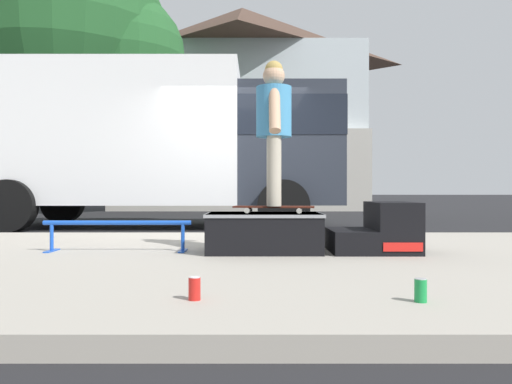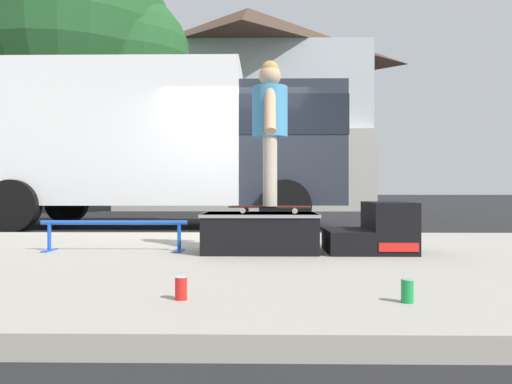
{
  "view_description": "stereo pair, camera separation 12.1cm",
  "coord_description": "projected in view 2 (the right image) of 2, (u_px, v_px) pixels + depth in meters",
  "views": [
    {
      "loc": [
        0.36,
        -7.57,
        0.72
      ],
      "look_at": [
        0.37,
        -1.22,
        0.69
      ],
      "focal_mm": 35.27,
      "sensor_mm": 36.0,
      "label": 1
    },
    {
      "loc": [
        0.48,
        -7.57,
        0.72
      ],
      "look_at": [
        0.37,
        -1.22,
        0.69
      ],
      "focal_mm": 35.27,
      "sensor_mm": 36.0,
      "label": 2
    }
  ],
  "objects": [
    {
      "name": "soda_can_b",
      "position": [
        407.0,
        291.0,
        2.66
      ],
      "size": [
        0.07,
        0.07,
        0.13
      ],
      "color": "#198C3F",
      "rests_on": "sidewalk_slab"
    },
    {
      "name": "box_truck",
      "position": [
        163.0,
        140.0,
        9.8
      ],
      "size": [
        6.91,
        2.63,
        3.05
      ],
      "color": "white",
      "rests_on": "ground"
    },
    {
      "name": "street_tree_main",
      "position": [
        82.0,
        39.0,
        15.02
      ],
      "size": [
        6.54,
        5.94,
        8.39
      ],
      "color": "brown",
      "rests_on": "ground"
    },
    {
      "name": "soda_can",
      "position": [
        181.0,
        288.0,
        2.73
      ],
      "size": [
        0.07,
        0.07,
        0.13
      ],
      "color": "red",
      "rests_on": "sidewalk_slab"
    },
    {
      "name": "skate_box",
      "position": [
        260.0,
        231.0,
        4.87
      ],
      "size": [
        1.1,
        0.73,
        0.38
      ],
      "color": "black",
      "rests_on": "sidewalk_slab"
    },
    {
      "name": "kicker_ramp",
      "position": [
        376.0,
        231.0,
        4.85
      ],
      "size": [
        0.81,
        0.73,
        0.48
      ],
      "color": "black",
      "rests_on": "sidewalk_slab"
    },
    {
      "name": "skater_kid",
      "position": [
        270.0,
        121.0,
        4.86
      ],
      "size": [
        0.34,
        0.72,
        1.41
      ],
      "color": "#B7AD99",
      "rests_on": "skateboard"
    },
    {
      "name": "house_behind",
      "position": [
        248.0,
        106.0,
        21.07
      ],
      "size": [
        9.54,
        8.22,
        8.4
      ],
      "color": "silver",
      "rests_on": "ground"
    },
    {
      "name": "grind_rail",
      "position": [
        114.0,
        228.0,
        4.92
      ],
      "size": [
        1.44,
        0.28,
        0.3
      ],
      "color": "blue",
      "rests_on": "sidewalk_slab"
    },
    {
      "name": "skateboard",
      "position": [
        270.0,
        207.0,
        4.86
      ],
      "size": [
        0.8,
        0.3,
        0.07
      ],
      "color": "#4C1E14",
      "rests_on": "skate_box"
    },
    {
      "name": "ground_plane",
      "position": [
        233.0,
        238.0,
        7.58
      ],
      "size": [
        140.0,
        140.0,
        0.0
      ],
      "primitive_type": "plane",
      "color": "black"
    },
    {
      "name": "sidewalk_slab",
      "position": [
        212.0,
        262.0,
        4.58
      ],
      "size": [
        50.0,
        5.0,
        0.12
      ],
      "primitive_type": "cube",
      "color": "#A8A093",
      "rests_on": "ground"
    }
  ]
}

